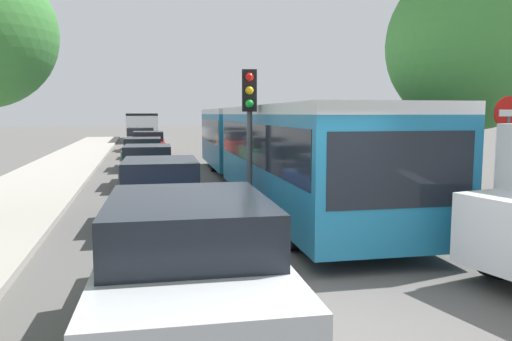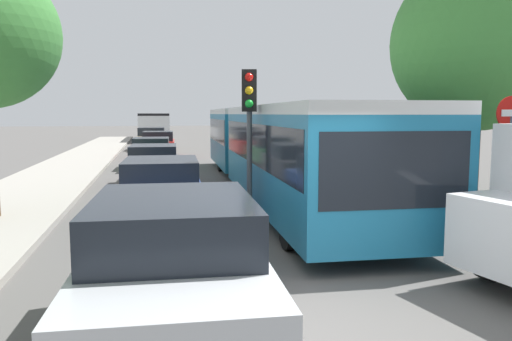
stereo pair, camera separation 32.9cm
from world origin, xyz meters
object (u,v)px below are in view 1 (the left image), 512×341
(queued_car_silver, at_px, (188,263))
(no_entry_sign, at_px, (507,141))
(queued_car_green, at_px, (143,153))
(traffic_light, at_px, (250,112))
(tree_right_near, at_px, (473,45))
(queued_car_graphite, at_px, (148,165))
(direction_sign_post, at_px, (473,110))
(queued_car_red, at_px, (149,144))
(queued_car_tan, at_px, (141,139))
(city_bus_rear, at_px, (142,125))
(queued_car_blue, at_px, (161,190))
(articulated_bus, at_px, (269,143))

(queued_car_silver, xyz_separation_m, no_entry_sign, (7.05, 3.49, 1.10))
(queued_car_green, distance_m, traffic_light, 12.68)
(queued_car_green, distance_m, tree_right_near, 14.37)
(queued_car_graphite, xyz_separation_m, tree_right_near, (8.70, -5.30, 3.63))
(queued_car_silver, bearing_deg, direction_sign_post, -49.15)
(queued_car_silver, xyz_separation_m, queued_car_red, (0.04, 23.30, -0.04))
(tree_right_near, bearing_deg, no_entry_sign, -114.07)
(queued_car_silver, relative_size, traffic_light, 1.32)
(direction_sign_post, bearing_deg, queued_car_silver, 41.23)
(queued_car_tan, relative_size, tree_right_near, 0.67)
(city_bus_rear, height_order, queued_car_silver, city_bus_rear)
(queued_car_graphite, bearing_deg, direction_sign_post, -116.69)
(queued_car_silver, relative_size, tree_right_near, 0.67)
(queued_car_red, relative_size, no_entry_sign, 1.52)
(queued_car_blue, relative_size, traffic_light, 1.24)
(city_bus_rear, xyz_separation_m, queued_car_green, (-0.15, -24.66, -0.74))
(queued_car_silver, distance_m, tree_right_near, 11.39)
(city_bus_rear, relative_size, queued_car_green, 2.85)
(queued_car_blue, relative_size, direction_sign_post, 1.17)
(no_entry_sign, height_order, direction_sign_post, direction_sign_post)
(queued_car_green, xyz_separation_m, direction_sign_post, (9.12, -10.49, 1.87))
(queued_car_blue, bearing_deg, tree_right_near, -81.90)
(no_entry_sign, bearing_deg, traffic_light, -107.35)
(queued_car_silver, height_order, queued_car_green, queued_car_silver)
(no_entry_sign, xyz_separation_m, direction_sign_post, (1.75, 3.50, 0.69))
(articulated_bus, height_order, queued_car_graphite, articulated_bus)
(city_bus_rear, xyz_separation_m, queued_car_graphite, (-0.05, -30.13, -0.74))
(queued_car_red, height_order, tree_right_near, tree_right_near)
(city_bus_rear, bearing_deg, articulated_bus, -173.18)
(queued_car_tan, bearing_deg, traffic_light, -172.41)
(articulated_bus, relative_size, tree_right_near, 2.68)
(queued_car_graphite, bearing_deg, queued_car_blue, -176.01)
(queued_car_blue, bearing_deg, city_bus_rear, 2.60)
(queued_car_tan, bearing_deg, queued_car_green, -177.47)
(queued_car_blue, xyz_separation_m, queued_car_green, (-0.27, 11.62, -0.03))
(queued_car_green, xyz_separation_m, traffic_light, (2.17, -12.36, 1.80))
(queued_car_green, xyz_separation_m, queued_car_red, (0.36, 5.82, 0.04))
(queued_car_silver, bearing_deg, articulated_bus, -17.31)
(queued_car_red, relative_size, queued_car_tan, 0.96)
(queued_car_green, height_order, traffic_light, traffic_light)
(articulated_bus, bearing_deg, queued_car_silver, -17.82)
(queued_car_blue, xyz_separation_m, queued_car_graphite, (-0.17, 6.15, -0.03))
(traffic_light, distance_m, direction_sign_post, 7.20)
(articulated_bus, bearing_deg, queued_car_blue, -39.44)
(queued_car_blue, relative_size, tree_right_near, 0.63)
(queued_car_tan, relative_size, traffic_light, 1.32)
(queued_car_graphite, height_order, traffic_light, traffic_light)
(queued_car_blue, xyz_separation_m, queued_car_tan, (-0.29, 23.41, 0.05))
(city_bus_rear, relative_size, queued_car_blue, 2.74)
(queued_car_silver, xyz_separation_m, queued_car_blue, (-0.05, 5.86, -0.05))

